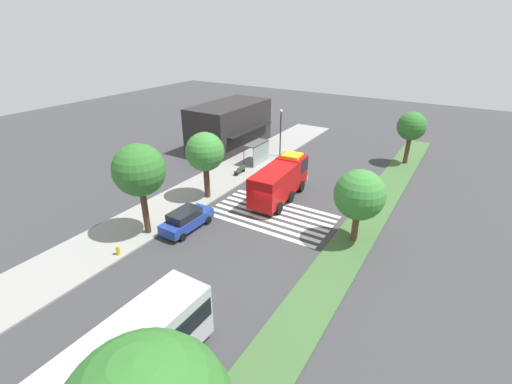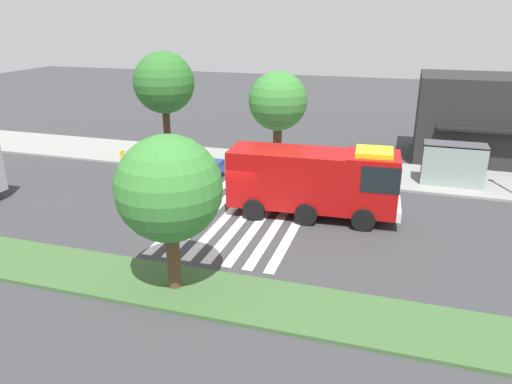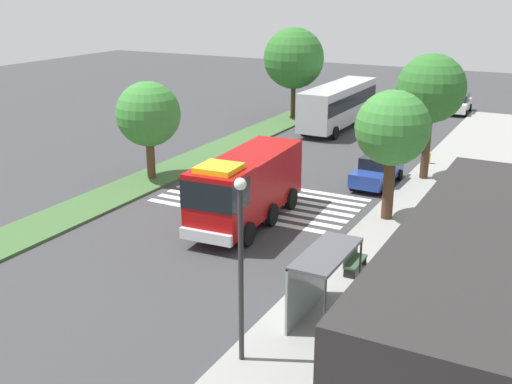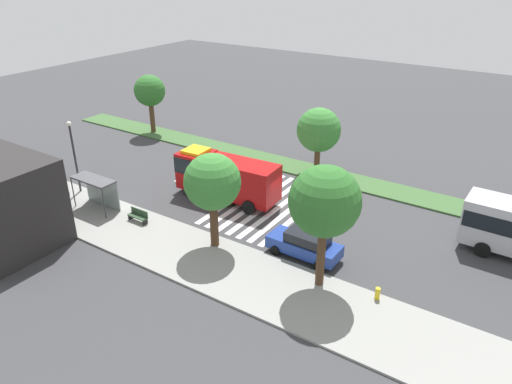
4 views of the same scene
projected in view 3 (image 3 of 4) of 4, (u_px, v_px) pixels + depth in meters
The scene contains 16 objects.
ground_plane at pixel (265, 197), 34.29m from camera, with size 120.00×120.00×0.00m, color #38383A.
sidewalk at pixel (423, 223), 30.44m from camera, with size 60.00×5.42×0.14m, color gray.
median_strip at pixel (155, 177), 37.56m from camera, with size 60.00×3.00×0.14m, color #3D6033.
crosswalk at pixel (260, 200), 33.79m from camera, with size 5.85×10.71×0.01m.
fire_truck at pixel (244, 186), 29.79m from camera, with size 8.59×3.15×3.66m.
parked_car_west at pixel (458, 103), 56.48m from camera, with size 4.72×2.33×1.73m.
parked_car_mid at pixel (378, 170), 36.18m from camera, with size 4.74×2.10×1.77m.
transit_bus at pixel (339, 103), 50.22m from camera, with size 11.00×2.97×3.49m.
bus_stop_shelter at pixel (317, 269), 21.26m from camera, with size 3.50×1.40×2.46m.
bench_near_shelter at pixel (354, 260), 25.04m from camera, with size 1.60×0.50×0.90m.
street_lamp at pixel (241, 256), 18.14m from camera, with size 0.36×0.36×5.84m.
sidewalk_tree_far_west at pixel (431, 89), 35.58m from camera, with size 3.95×3.95×7.32m.
sidewalk_tree_west at pixel (393, 129), 29.44m from camera, with size 3.59×3.59×6.34m.
median_tree_far_west at pixel (294, 58), 52.73m from camera, with size 5.13×5.13×7.61m.
median_tree_west at pixel (148, 114), 36.10m from camera, with size 3.77×3.77×5.73m.
fire_hydrant at pixel (428, 158), 40.14m from camera, with size 0.28×0.28×0.70m, color gold.
Camera 3 is at (28.93, 14.69, 11.11)m, focal length 43.80 mm.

